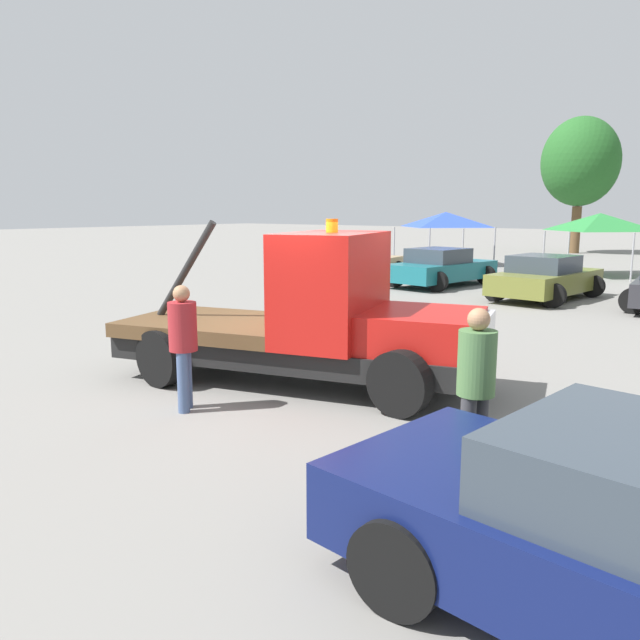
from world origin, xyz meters
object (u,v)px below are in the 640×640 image
Objects in this scene: parked_car_olive at (545,278)px; canopy_tent_blue at (446,220)px; parked_car_teal at (441,268)px; canopy_tent_green at (600,222)px; person_at_hood at (183,339)px; person_near_truck at (476,379)px; tow_truck at (316,323)px; tree_center at (580,162)px; parked_car_tan at (361,264)px; traffic_cone at (291,321)px.

canopy_tent_blue is at bearing 46.97° from parked_car_olive.
parked_car_teal is 8.02m from canopy_tent_green.
parked_car_teal is at bearing -113.98° from person_at_hood.
tow_truck is at bearing 165.63° from person_near_truck.
tree_center is (2.57, 12.38, 3.29)m from canopy_tent_blue.
parked_car_teal is at bearing 129.56° from person_near_truck.
parked_car_tan is 21.35m from tree_center.
parked_car_tan is 10.24m from traffic_cone.
person_near_truck is at bearing -158.67° from parked_car_olive.
parked_car_olive is (0.29, 13.55, -0.34)m from person_at_hood.
traffic_cone is (-2.73, -8.53, -0.39)m from parked_car_olive.
tree_center reaches higher than parked_car_teal.
parked_car_teal is 1.36× the size of canopy_tent_green.
parked_car_olive is at bearing 72.25° from traffic_cone.
person_near_truck is (3.30, -1.58, 0.02)m from tow_truck.
parked_car_olive is at bearing -104.54° from parked_car_tan.
tow_truck is 14.32m from parked_car_tan.
tree_center is (-4.69, 13.19, 3.31)m from canopy_tent_green.
parked_car_teal reaches higher than traffic_cone.
traffic_cone is (1.30, -9.64, -0.39)m from parked_car_teal.
tree_center is at bearing 19.74° from parked_car_olive.
parked_car_tan is 1.01× the size of parked_car_teal.
parked_car_tan is 8.33× the size of traffic_cone.
person_at_hood is at bearing -89.11° from canopy_tent_green.
person_near_truck is 0.38× the size of parked_car_teal.
parked_car_olive is 22.58m from tree_center.
tow_truck is 1.32× the size of parked_car_teal.
person_near_truck is at bearing -41.49° from tow_truck.
parked_car_teal is 20.90m from tree_center.
tree_center reaches higher than canopy_tent_green.
parked_car_olive is (7.17, -0.69, 0.00)m from parked_car_tan.
parked_car_teal is 8.29× the size of traffic_cone.
canopy_tent_blue reaches higher than parked_car_olive.
parked_car_tan and parked_car_olive have the same top height.
parked_car_tan is at bearing 139.28° from person_near_truck.
tree_center reaches higher than traffic_cone.
canopy_tent_green is at bearing -17.75° from parked_car_teal.
canopy_tent_blue is (-3.86, 7.91, 1.54)m from parked_car_teal.
person_at_hood is 35.60m from tree_center.
person_near_truck is 7.86m from traffic_cone.
tree_center is (-5.03, 34.96, 4.50)m from person_at_hood.
canopy_tent_blue reaches higher than person_near_truck.
traffic_cone is at bearing 155.59° from person_near_truck.
parked_car_tan is 1.25× the size of canopy_tent_blue.
canopy_tent_green is 14.38m from tree_center.
person_near_truck is at bearing -35.57° from traffic_cone.
parked_car_olive reaches higher than traffic_cone.
person_at_hood is 13.56m from parked_car_olive.
parked_car_olive is (4.03, -1.11, -0.00)m from parked_car_teal.
canopy_tent_blue is 13.07m from tree_center.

